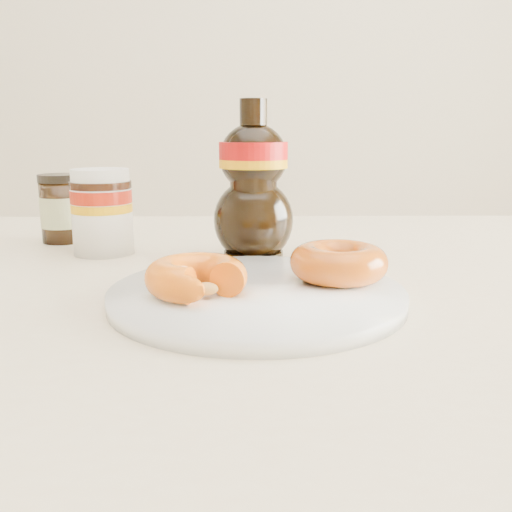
{
  "coord_description": "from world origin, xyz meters",
  "views": [
    {
      "loc": [
        0.05,
        -0.55,
        0.91
      ],
      "look_at": [
        0.06,
        0.04,
        0.79
      ],
      "focal_mm": 40.0,
      "sensor_mm": 36.0,
      "label": 1
    }
  ],
  "objects_px": {
    "dining_table": "(204,341)",
    "donut_whole": "(339,262)",
    "donut_bitten": "(196,277)",
    "plate": "(257,295)",
    "nutella_jar": "(102,208)",
    "dark_jar": "(62,209)",
    "syrup_bottle": "(253,180)"
  },
  "relations": [
    {
      "from": "syrup_bottle",
      "to": "donut_bitten",
      "type": "bearing_deg",
      "value": -104.17
    },
    {
      "from": "donut_bitten",
      "to": "donut_whole",
      "type": "xyz_separation_m",
      "value": [
        0.14,
        0.05,
        0.0
      ]
    },
    {
      "from": "donut_bitten",
      "to": "dark_jar",
      "type": "xyz_separation_m",
      "value": [
        -0.23,
        0.33,
        0.02
      ]
    },
    {
      "from": "plate",
      "to": "donut_bitten",
      "type": "height_order",
      "value": "donut_bitten"
    },
    {
      "from": "dining_table",
      "to": "dark_jar",
      "type": "bearing_deg",
      "value": 138.34
    },
    {
      "from": "donut_whole",
      "to": "nutella_jar",
      "type": "relative_size",
      "value": 0.88
    },
    {
      "from": "plate",
      "to": "dark_jar",
      "type": "bearing_deg",
      "value": 132.37
    },
    {
      "from": "dining_table",
      "to": "donut_whole",
      "type": "bearing_deg",
      "value": -29.02
    },
    {
      "from": "donut_bitten",
      "to": "dark_jar",
      "type": "bearing_deg",
      "value": 142.26
    },
    {
      "from": "donut_bitten",
      "to": "donut_whole",
      "type": "height_order",
      "value": "donut_whole"
    },
    {
      "from": "donut_whole",
      "to": "nutella_jar",
      "type": "xyz_separation_m",
      "value": [
        -0.29,
        0.2,
        0.03
      ]
    },
    {
      "from": "dining_table",
      "to": "plate",
      "type": "xyz_separation_m",
      "value": [
        0.06,
        -0.11,
        0.09
      ]
    },
    {
      "from": "nutella_jar",
      "to": "dark_jar",
      "type": "bearing_deg",
      "value": 133.86
    },
    {
      "from": "dining_table",
      "to": "syrup_bottle",
      "type": "bearing_deg",
      "value": 55.34
    },
    {
      "from": "plate",
      "to": "donut_whole",
      "type": "height_order",
      "value": "donut_whole"
    },
    {
      "from": "dining_table",
      "to": "donut_whole",
      "type": "relative_size",
      "value": 13.98
    },
    {
      "from": "dining_table",
      "to": "donut_bitten",
      "type": "distance_m",
      "value": 0.18
    },
    {
      "from": "nutella_jar",
      "to": "dark_jar",
      "type": "relative_size",
      "value": 1.13
    },
    {
      "from": "nutella_jar",
      "to": "syrup_bottle",
      "type": "relative_size",
      "value": 0.56
    },
    {
      "from": "donut_whole",
      "to": "syrup_bottle",
      "type": "xyz_separation_m",
      "value": [
        -0.09,
        0.17,
        0.07
      ]
    },
    {
      "from": "plate",
      "to": "donut_bitten",
      "type": "bearing_deg",
      "value": -160.46
    },
    {
      "from": "donut_whole",
      "to": "dark_jar",
      "type": "height_order",
      "value": "dark_jar"
    },
    {
      "from": "syrup_bottle",
      "to": "plate",
      "type": "bearing_deg",
      "value": -89.73
    },
    {
      "from": "dining_table",
      "to": "plate",
      "type": "bearing_deg",
      "value": -61.6
    },
    {
      "from": "dining_table",
      "to": "donut_bitten",
      "type": "bearing_deg",
      "value": -88.03
    },
    {
      "from": "dark_jar",
      "to": "donut_bitten",
      "type": "bearing_deg",
      "value": -55.53
    },
    {
      "from": "plate",
      "to": "nutella_jar",
      "type": "distance_m",
      "value": 0.31
    },
    {
      "from": "plate",
      "to": "nutella_jar",
      "type": "bearing_deg",
      "value": 131.8
    },
    {
      "from": "dining_table",
      "to": "donut_whole",
      "type": "xyz_separation_m",
      "value": [
        0.15,
        -0.08,
        0.12
      ]
    },
    {
      "from": "donut_bitten",
      "to": "syrup_bottle",
      "type": "distance_m",
      "value": 0.24
    },
    {
      "from": "dining_table",
      "to": "plate",
      "type": "relative_size",
      "value": 4.88
    },
    {
      "from": "donut_bitten",
      "to": "dark_jar",
      "type": "relative_size",
      "value": 0.95
    }
  ]
}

